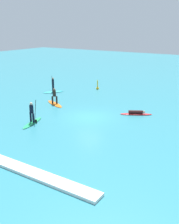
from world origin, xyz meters
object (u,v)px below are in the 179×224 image
Objects in this scene: surfer_on_red_board at (136,113)px; surfer_on_green_board at (32,118)px; marker_buoy at (98,88)px; surfer_on_orange_board at (55,100)px; surfer_on_teal_board at (53,89)px.

surfer_on_green_board is at bearing -162.72° from surfer_on_red_board.
surfer_on_green_board is 14.64m from marker_buoy.
surfer_on_red_board is 0.90× the size of surfer_on_orange_board.
surfer_on_teal_board is at bearing 158.33° from surfer_on_orange_board.
marker_buoy is at bearing 175.51° from surfer_on_teal_board.
surfer_on_orange_board is 2.51× the size of marker_buoy.
marker_buoy is (0.12, 8.75, -0.23)m from surfer_on_orange_board.
surfer_on_orange_board is at bearing 159.31° from surfer_on_red_board.
surfer_on_orange_board is 8.75m from marker_buoy.
surfer_on_teal_board is at bearing 15.52° from surfer_on_green_board.
surfer_on_green_board reaches higher than marker_buoy.
surfer_on_green_board is 6.16m from surfer_on_orange_board.
marker_buoy reaches higher than surfer_on_red_board.
surfer_on_red_board is 12.89m from surfer_on_teal_board.
surfer_on_orange_board reaches higher than marker_buoy.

